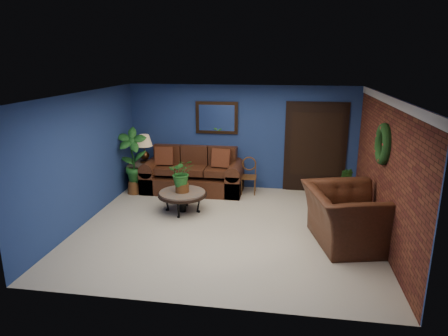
% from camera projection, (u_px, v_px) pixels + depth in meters
% --- Properties ---
extents(floor, '(5.50, 5.50, 0.00)m').
position_uv_depth(floor, '(226.00, 228.00, 7.58)').
color(floor, beige).
rests_on(floor, ground).
extents(wall_back, '(5.50, 0.04, 2.50)m').
position_uv_depth(wall_back, '(242.00, 138.00, 9.62)').
color(wall_back, navy).
rests_on(wall_back, ground).
extents(wall_left, '(0.04, 5.00, 2.50)m').
position_uv_depth(wall_left, '(85.00, 158.00, 7.65)').
color(wall_left, navy).
rests_on(wall_left, ground).
extents(wall_right_brick, '(0.04, 5.00, 2.50)m').
position_uv_depth(wall_right_brick, '(385.00, 170.00, 6.83)').
color(wall_right_brick, '#612C1B').
rests_on(wall_right_brick, ground).
extents(ceiling, '(5.50, 5.00, 0.02)m').
position_uv_depth(ceiling, '(226.00, 94.00, 6.90)').
color(ceiling, white).
rests_on(ceiling, wall_back).
extents(crown_molding, '(0.03, 5.00, 0.14)m').
position_uv_depth(crown_molding, '(391.00, 101.00, 6.52)').
color(crown_molding, white).
rests_on(crown_molding, wall_right_brick).
extents(wall_mirror, '(1.02, 0.06, 0.77)m').
position_uv_depth(wall_mirror, '(217.00, 118.00, 9.54)').
color(wall_mirror, '#432713').
rests_on(wall_mirror, wall_back).
extents(closet_door, '(1.44, 0.06, 2.18)m').
position_uv_depth(closet_door, '(315.00, 148.00, 9.38)').
color(closet_door, black).
rests_on(closet_door, wall_back).
extents(wreath, '(0.16, 0.72, 0.72)m').
position_uv_depth(wreath, '(383.00, 144.00, 6.77)').
color(wreath, black).
rests_on(wreath, wall_right_brick).
extents(sofa, '(2.36, 1.02, 1.06)m').
position_uv_depth(sofa, '(194.00, 176.00, 9.63)').
color(sofa, '#482114').
rests_on(sofa, ground).
extents(coffee_table, '(1.01, 1.01, 0.43)m').
position_uv_depth(coffee_table, '(182.00, 194.00, 8.27)').
color(coffee_table, '#534D49').
rests_on(coffee_table, ground).
extents(end_table, '(0.72, 0.72, 0.66)m').
position_uv_depth(end_table, '(146.00, 168.00, 9.73)').
color(end_table, '#534D49').
rests_on(end_table, ground).
extents(table_lamp, '(0.39, 0.39, 0.65)m').
position_uv_depth(table_lamp, '(144.00, 145.00, 9.58)').
color(table_lamp, '#432713').
rests_on(table_lamp, end_table).
extents(side_chair, '(0.38, 0.38, 0.85)m').
position_uv_depth(side_chair, '(249.00, 173.00, 9.42)').
color(side_chair, '#593519').
rests_on(side_chair, ground).
extents(armchair, '(1.61, 1.75, 0.97)m').
position_uv_depth(armchair, '(347.00, 217.00, 6.84)').
color(armchair, '#482114').
rests_on(armchair, ground).
extents(coffee_plant, '(0.61, 0.56, 0.70)m').
position_uv_depth(coffee_plant, '(182.00, 174.00, 8.15)').
color(coffee_plant, brown).
rests_on(coffee_plant, coffee_table).
extents(floor_plant, '(0.41, 0.35, 0.81)m').
position_uv_depth(floor_plant, '(343.00, 185.00, 8.76)').
color(floor_plant, brown).
rests_on(floor_plant, ground).
extents(tall_plant, '(0.78, 0.61, 1.56)m').
position_uv_depth(tall_plant, '(133.00, 158.00, 9.27)').
color(tall_plant, brown).
rests_on(tall_plant, ground).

